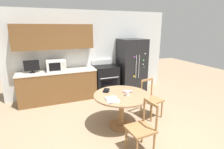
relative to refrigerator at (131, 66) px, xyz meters
The scene contains 14 objects.
ground_plane 2.67m from the refrigerator, 118.85° to the right, with size 14.00×14.00×0.00m, color #9E8466.
back_wall 1.67m from the refrigerator, 165.95° to the left, with size 5.20×0.44×2.60m.
kitchen_counter 2.38m from the refrigerator, behind, with size 2.17×0.64×0.90m.
refrigerator is the anchor object (origin of this frame).
oven_range 0.98m from the refrigerator, behind, with size 0.72×0.68×1.08m.
microwave 2.38m from the refrigerator, behind, with size 0.52×0.41×0.32m.
countertop_tv 3.00m from the refrigerator, behind, with size 0.39×0.16×0.35m.
dining_table 2.27m from the refrigerator, 123.32° to the right, with size 1.17×1.17×0.74m.
dining_chair_right 1.84m from the refrigerator, 102.81° to the right, with size 0.49×0.49×0.90m.
dining_chair_near 3.04m from the refrigerator, 114.67° to the right, with size 0.45×0.45×0.90m.
candle_glass 2.31m from the refrigerator, 120.31° to the right, with size 0.09×0.09×0.09m.
folded_napkin 2.13m from the refrigerator, 120.45° to the right, with size 0.18×0.12×0.05m.
wallet 2.20m from the refrigerator, 132.49° to the right, with size 0.17×0.17×0.07m.
mail_stack 2.60m from the refrigerator, 126.32° to the right, with size 0.28×0.34×0.02m.
Camera 1 is at (-1.49, -2.76, 2.10)m, focal length 28.00 mm.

